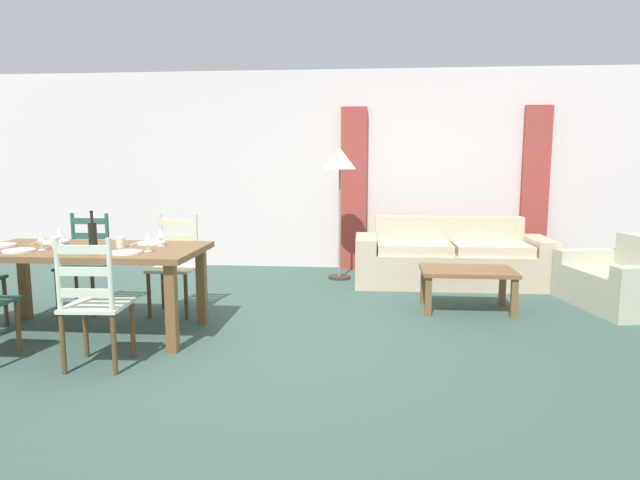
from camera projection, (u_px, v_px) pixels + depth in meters
ground_plane at (247, 341)px, 4.54m from camera, size 9.60×9.60×0.02m
wall_far at (298, 171)px, 7.60m from camera, size 9.60×0.16×2.70m
curtain_panel_left at (354, 189)px, 7.43m from camera, size 0.35×0.08×2.20m
curtain_panel_right at (535, 190)px, 7.21m from camera, size 0.35×0.08×2.20m
dining_table at (89, 258)px, 4.60m from camera, size 1.90×0.96×0.75m
dining_chair_near_right at (94, 303)px, 3.84m from camera, size 0.44×0.42×0.96m
dining_chair_far_left at (86, 263)px, 5.39m from camera, size 0.42×0.40×0.96m
dining_chair_far_right at (175, 265)px, 5.29m from camera, size 0.43×0.41×0.96m
dinner_plate_near_left at (19, 251)px, 4.38m from camera, size 0.24×0.24×0.02m
fork_near_left at (1, 251)px, 4.39m from camera, size 0.03×0.17×0.01m
dinner_plate_near_right at (126, 252)px, 4.30m from camera, size 0.24×0.24×0.02m
fork_near_right at (108, 253)px, 4.31m from camera, size 0.02×0.17×0.01m
dinner_plate_far_left at (54, 242)px, 4.87m from camera, size 0.24×0.24×0.02m
fork_far_left at (38, 242)px, 4.89m from camera, size 0.03×0.17×0.01m
dinner_plate_far_right at (151, 243)px, 4.79m from camera, size 0.24×0.24×0.02m
fork_far_right at (135, 244)px, 4.81m from camera, size 0.02×0.17×0.01m
dinner_plate_head_west at (1, 245)px, 4.66m from camera, size 0.24×0.24×0.02m
wine_bottle at (93, 234)px, 4.53m from camera, size 0.07×0.07×0.32m
wine_glass_near_left at (41, 237)px, 4.44m from camera, size 0.06×0.06×0.16m
wine_glass_near_right at (147, 238)px, 4.37m from camera, size 0.06×0.06×0.16m
wine_glass_far_left at (60, 232)px, 4.73m from camera, size 0.06×0.06×0.16m
wine_glass_far_right at (161, 233)px, 4.66m from camera, size 0.06×0.06×0.16m
coffee_cup_primary at (120, 242)px, 4.58m from camera, size 0.07×0.07×0.09m
coffee_cup_secondary at (54, 242)px, 4.58m from camera, size 0.07×0.07×0.09m
couch at (450, 260)px, 6.59m from camera, size 2.29×0.83×0.80m
coffee_table at (467, 275)px, 5.38m from camera, size 0.90×0.56×0.42m
armchair_upholstered at (626, 283)px, 5.51m from camera, size 1.01×1.29×0.72m
standing_lamp at (340, 167)px, 6.73m from camera, size 0.40×0.40×1.64m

